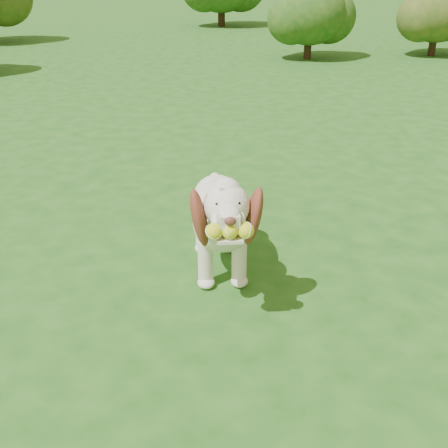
{
  "coord_description": "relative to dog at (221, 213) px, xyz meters",
  "views": [
    {
      "loc": [
        0.61,
        -2.88,
        1.72
      ],
      "look_at": [
        0.47,
        -0.2,
        0.44
      ],
      "focal_mm": 45.0,
      "sensor_mm": 36.0,
      "label": 1
    }
  ],
  "objects": [
    {
      "name": "shrub_d",
      "position": [
        3.57,
        8.4,
        0.4
      ],
      "size": [
        1.32,
        1.32,
        1.37
      ],
      "color": "#382314",
      "rests_on": "ground"
    },
    {
      "name": "dog",
      "position": [
        0.0,
        0.0,
        0.0
      ],
      "size": [
        0.48,
        1.16,
        0.75
      ],
      "rotation": [
        0.0,
        0.0,
        0.13
      ],
      "color": "silver",
      "rests_on": "ground"
    },
    {
      "name": "ground",
      "position": [
        -0.44,
        -0.03,
        -0.4
      ],
      "size": [
        80.0,
        80.0,
        0.0
      ],
      "primitive_type": "plane",
      "color": "#1B4C15",
      "rests_on": "ground"
    },
    {
      "name": "shrub_c",
      "position": [
        1.16,
        7.9,
        0.41
      ],
      "size": [
        1.33,
        1.33,
        1.37
      ],
      "color": "#382314",
      "rests_on": "ground"
    }
  ]
}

